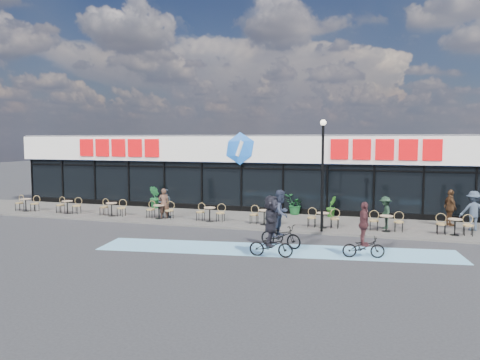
% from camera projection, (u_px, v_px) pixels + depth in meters
% --- Properties ---
extents(ground, '(120.00, 120.00, 0.00)m').
position_uv_depth(ground, '(196.00, 236.00, 20.98)').
color(ground, '#28282B').
rests_on(ground, ground).
extents(sidewalk, '(44.00, 5.00, 0.10)m').
position_uv_depth(sidewalk, '(228.00, 219.00, 25.26)').
color(sidewalk, '#5D5952').
rests_on(sidewalk, ground).
extents(bike_lane, '(14.17, 4.13, 0.01)m').
position_uv_depth(bike_lane, '(275.00, 250.00, 18.37)').
color(bike_lane, '#6EADD1').
rests_on(bike_lane, ground).
extents(building, '(30.60, 6.57, 4.75)m').
position_uv_depth(building, '(255.00, 170.00, 30.22)').
color(building, black).
rests_on(building, ground).
extents(lamp_post, '(0.28, 0.28, 5.14)m').
position_uv_depth(lamp_post, '(323.00, 165.00, 21.31)').
color(lamp_post, black).
rests_on(lamp_post, sidewalk).
extents(bistro_set_0, '(1.54, 0.62, 0.90)m').
position_uv_depth(bistro_set_0, '(27.00, 203.00, 27.65)').
color(bistro_set_0, tan).
rests_on(bistro_set_0, sidewalk).
extents(bistro_set_1, '(1.54, 0.62, 0.90)m').
position_uv_depth(bistro_set_1, '(68.00, 205.00, 26.79)').
color(bistro_set_1, tan).
rests_on(bistro_set_1, sidewalk).
extents(bistro_set_2, '(1.54, 0.62, 0.90)m').
position_uv_depth(bistro_set_2, '(113.00, 208.00, 25.92)').
color(bistro_set_2, tan).
rests_on(bistro_set_2, sidewalk).
extents(bistro_set_3, '(1.54, 0.62, 0.90)m').
position_uv_depth(bistro_set_3, '(160.00, 210.00, 25.06)').
color(bistro_set_3, tan).
rests_on(bistro_set_3, sidewalk).
extents(bistro_set_4, '(1.54, 0.62, 0.90)m').
position_uv_depth(bistro_set_4, '(210.00, 212.00, 24.20)').
color(bistro_set_4, tan).
rests_on(bistro_set_4, sidewalk).
extents(bistro_set_5, '(1.54, 0.62, 0.90)m').
position_uv_depth(bistro_set_5, '(265.00, 215.00, 23.34)').
color(bistro_set_5, tan).
rests_on(bistro_set_5, sidewalk).
extents(bistro_set_6, '(1.54, 0.62, 0.90)m').
position_uv_depth(bistro_set_6, '(323.00, 218.00, 22.48)').
color(bistro_set_6, tan).
rests_on(bistro_set_6, sidewalk).
extents(bistro_set_7, '(1.54, 0.62, 0.90)m').
position_uv_depth(bistro_set_7, '(386.00, 221.00, 21.61)').
color(bistro_set_7, tan).
rests_on(bistro_set_7, sidewalk).
extents(bistro_set_8, '(1.54, 0.62, 0.90)m').
position_uv_depth(bistro_set_8, '(455.00, 225.00, 20.75)').
color(bistro_set_8, tan).
rests_on(bistro_set_8, sidewalk).
extents(potted_plant_left, '(0.96, 0.96, 1.37)m').
position_uv_depth(potted_plant_left, '(155.00, 197.00, 28.73)').
color(potted_plant_left, '#195A2A').
rests_on(potted_plant_left, sidewalk).
extents(potted_plant_mid, '(1.36, 1.35, 1.14)m').
position_uv_depth(potted_plant_mid, '(294.00, 204.00, 26.33)').
color(potted_plant_mid, '#154C21').
rests_on(potted_plant_mid, sidewalk).
extents(potted_plant_right, '(0.61, 0.71, 1.14)m').
position_uv_depth(potted_plant_right, '(331.00, 207.00, 25.53)').
color(potted_plant_right, '#255E1B').
rests_on(potted_plant_right, sidewalk).
extents(patron_left, '(0.69, 0.57, 1.61)m').
position_uv_depth(patron_left, '(164.00, 203.00, 25.06)').
color(patron_left, '#4C3327').
rests_on(patron_left, sidewalk).
extents(patron_right, '(0.88, 0.75, 1.56)m').
position_uv_depth(patron_right, '(165.00, 203.00, 25.38)').
color(patron_right, '#2E3B47').
rests_on(patron_right, sidewalk).
extents(pedestrian_a, '(0.77, 1.09, 1.54)m').
position_uv_depth(pedestrian_a, '(385.00, 213.00, 22.21)').
color(pedestrian_a, black).
rests_on(pedestrian_a, sidewalk).
extents(pedestrian_b, '(0.79, 1.13, 1.79)m').
position_uv_depth(pedestrian_b, '(450.00, 208.00, 22.87)').
color(pedestrian_b, '#432A18').
rests_on(pedestrian_b, sidewalk).
extents(pedestrian_c, '(1.24, 0.77, 1.85)m').
position_uv_depth(pedestrian_c, '(473.00, 211.00, 21.70)').
color(pedestrian_c, '#323F4F').
rests_on(pedestrian_c, sidewalk).
extents(cyclist_a, '(1.91, 1.11, 2.33)m').
position_uv_depth(cyclist_a, '(281.00, 224.00, 18.76)').
color(cyclist_a, black).
rests_on(cyclist_a, ground).
extents(cyclist_b, '(1.61, 1.01, 2.07)m').
position_uv_depth(cyclist_b, '(364.00, 236.00, 17.12)').
color(cyclist_b, black).
rests_on(cyclist_b, ground).
extents(cyclist_c, '(1.67, 1.75, 2.30)m').
position_uv_depth(cyclist_c, '(271.00, 228.00, 17.23)').
color(cyclist_c, black).
rests_on(cyclist_c, ground).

